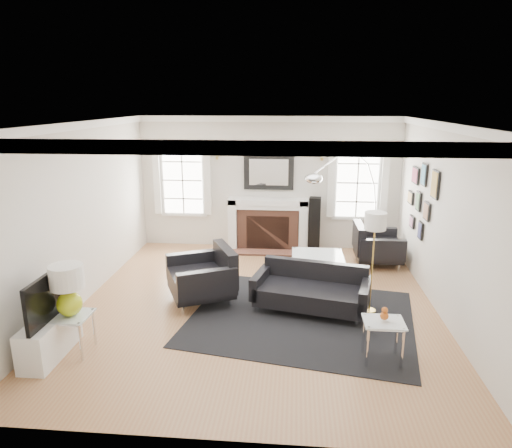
# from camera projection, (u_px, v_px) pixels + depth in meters

# --- Properties ---
(floor) EXTENTS (6.00, 6.00, 0.00)m
(floor) POSITION_uv_depth(u_px,v_px,m) (257.00, 304.00, 7.18)
(floor) COLOR #9F6742
(floor) RESTS_ON ground
(back_wall) EXTENTS (5.50, 0.04, 2.80)m
(back_wall) POSITION_uv_depth(u_px,v_px,m) (269.00, 183.00, 9.70)
(back_wall) COLOR beige
(back_wall) RESTS_ON floor
(front_wall) EXTENTS (5.50, 0.04, 2.80)m
(front_wall) POSITION_uv_depth(u_px,v_px,m) (227.00, 305.00, 3.93)
(front_wall) COLOR beige
(front_wall) RESTS_ON floor
(left_wall) EXTENTS (0.04, 6.00, 2.80)m
(left_wall) POSITION_uv_depth(u_px,v_px,m) (80.00, 215.00, 7.05)
(left_wall) COLOR beige
(left_wall) RESTS_ON floor
(right_wall) EXTENTS (0.04, 6.00, 2.80)m
(right_wall) POSITION_uv_depth(u_px,v_px,m) (446.00, 223.00, 6.59)
(right_wall) COLOR beige
(right_wall) RESTS_ON floor
(ceiling) EXTENTS (5.50, 6.00, 0.02)m
(ceiling) POSITION_uv_depth(u_px,v_px,m) (257.00, 123.00, 6.45)
(ceiling) COLOR white
(ceiling) RESTS_ON back_wall
(crown_molding) EXTENTS (5.50, 6.00, 0.12)m
(crown_molding) POSITION_uv_depth(u_px,v_px,m) (257.00, 127.00, 6.46)
(crown_molding) COLOR white
(crown_molding) RESTS_ON back_wall
(fireplace) EXTENTS (1.70, 0.69, 1.11)m
(fireplace) POSITION_uv_depth(u_px,v_px,m) (268.00, 225.00, 9.72)
(fireplace) COLOR white
(fireplace) RESTS_ON floor
(mantel_mirror) EXTENTS (1.05, 0.07, 0.75)m
(mantel_mirror) POSITION_uv_depth(u_px,v_px,m) (269.00, 172.00, 9.59)
(mantel_mirror) COLOR black
(mantel_mirror) RESTS_ON back_wall
(window_left) EXTENTS (1.24, 0.15, 1.62)m
(window_left) POSITION_uv_depth(u_px,v_px,m) (183.00, 180.00, 9.79)
(window_left) COLOR white
(window_left) RESTS_ON back_wall
(window_right) EXTENTS (1.24, 0.15, 1.62)m
(window_right) POSITION_uv_depth(u_px,v_px,m) (357.00, 182.00, 9.48)
(window_right) COLOR white
(window_right) RESTS_ON back_wall
(gallery_wall) EXTENTS (0.04, 1.73, 1.29)m
(gallery_wall) POSITION_uv_depth(u_px,v_px,m) (421.00, 195.00, 7.80)
(gallery_wall) COLOR black
(gallery_wall) RESTS_ON right_wall
(tv_unit) EXTENTS (0.35, 1.00, 1.09)m
(tv_unit) POSITION_uv_depth(u_px,v_px,m) (50.00, 332.00, 5.67)
(tv_unit) COLOR white
(tv_unit) RESTS_ON floor
(area_rug) EXTENTS (3.59, 3.17, 0.01)m
(area_rug) POSITION_uv_depth(u_px,v_px,m) (301.00, 317.00, 6.74)
(area_rug) COLOR black
(area_rug) RESTS_ON floor
(sofa) EXTENTS (1.86, 1.15, 0.56)m
(sofa) POSITION_uv_depth(u_px,v_px,m) (312.00, 290.00, 6.95)
(sofa) COLOR black
(sofa) RESTS_ON floor
(armchair_left) EXTENTS (1.28, 1.35, 0.71)m
(armchair_left) POSITION_uv_depth(u_px,v_px,m) (205.00, 277.00, 7.23)
(armchair_left) COLOR black
(armchair_left) RESTS_ON floor
(armchair_right) EXTENTS (0.89, 0.98, 0.66)m
(armchair_right) POSITION_uv_depth(u_px,v_px,m) (375.00, 246.00, 8.87)
(armchair_right) COLOR black
(armchair_right) RESTS_ON floor
(coffee_table) EXTENTS (0.92, 0.92, 0.41)m
(coffee_table) POSITION_uv_depth(u_px,v_px,m) (318.00, 257.00, 8.21)
(coffee_table) COLOR silver
(coffee_table) RESTS_ON floor
(side_table_left) EXTENTS (0.46, 0.46, 0.51)m
(side_table_left) POSITION_uv_depth(u_px,v_px,m) (72.00, 323.00, 5.72)
(side_table_left) COLOR silver
(side_table_left) RESTS_ON floor
(nesting_table) EXTENTS (0.49, 0.41, 0.53)m
(nesting_table) POSITION_uv_depth(u_px,v_px,m) (383.00, 330.00, 5.52)
(nesting_table) COLOR silver
(nesting_table) RESTS_ON floor
(gourd_lamp) EXTENTS (0.41, 0.41, 0.66)m
(gourd_lamp) POSITION_uv_depth(u_px,v_px,m) (68.00, 287.00, 5.60)
(gourd_lamp) COLOR #B0C518
(gourd_lamp) RESTS_ON side_table_left
(orange_vase) EXTENTS (0.10, 0.10, 0.16)m
(orange_vase) POSITION_uv_depth(u_px,v_px,m) (384.00, 314.00, 5.46)
(orange_vase) COLOR #B75317
(orange_vase) RESTS_ON nesting_table
(arc_floor_lamp) EXTENTS (1.59, 1.48, 2.26)m
(arc_floor_lamp) POSITION_uv_depth(u_px,v_px,m) (346.00, 204.00, 8.63)
(arc_floor_lamp) COLOR silver
(arc_floor_lamp) RESTS_ON floor
(stick_floor_lamp) EXTENTS (0.32, 0.32, 1.56)m
(stick_floor_lamp) POSITION_uv_depth(u_px,v_px,m) (375.00, 226.00, 6.59)
(stick_floor_lamp) COLOR gold
(stick_floor_lamp) RESTS_ON floor
(speaker_tower) EXTENTS (0.26, 0.26, 1.18)m
(speaker_tower) POSITION_uv_depth(u_px,v_px,m) (314.00, 225.00, 9.49)
(speaker_tower) COLOR black
(speaker_tower) RESTS_ON floor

